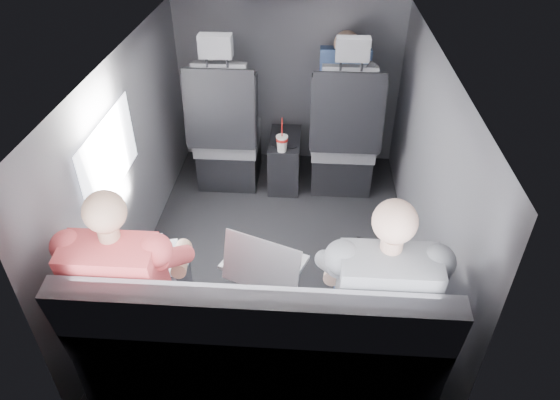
# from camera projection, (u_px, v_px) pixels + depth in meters

# --- Properties ---
(floor) EXTENTS (2.60, 2.60, 0.00)m
(floor) POSITION_uv_depth(u_px,v_px,m) (277.00, 252.00, 3.41)
(floor) COLOR black
(floor) RESTS_ON ground
(ceiling) EXTENTS (2.60, 2.60, 0.00)m
(ceiling) POSITION_uv_depth(u_px,v_px,m) (276.00, 59.00, 2.63)
(ceiling) COLOR #B2B2AD
(ceiling) RESTS_ON panel_back
(panel_left) EXTENTS (0.02, 2.60, 1.35)m
(panel_left) POSITION_uv_depth(u_px,v_px,m) (131.00, 162.00, 3.07)
(panel_left) COLOR #56565B
(panel_left) RESTS_ON floor
(panel_right) EXTENTS (0.02, 2.60, 1.35)m
(panel_right) POSITION_uv_depth(u_px,v_px,m) (427.00, 173.00, 2.97)
(panel_right) COLOR #56565B
(panel_right) RESTS_ON floor
(panel_front) EXTENTS (1.80, 0.02, 1.35)m
(panel_front) POSITION_uv_depth(u_px,v_px,m) (288.00, 84.00, 4.07)
(panel_front) COLOR #56565B
(panel_front) RESTS_ON floor
(panel_back) EXTENTS (1.80, 0.02, 1.35)m
(panel_back) POSITION_uv_depth(u_px,v_px,m) (252.00, 342.00, 1.96)
(panel_back) COLOR #56565B
(panel_back) RESTS_ON floor
(side_window) EXTENTS (0.02, 0.75, 0.42)m
(side_window) POSITION_uv_depth(u_px,v_px,m) (110.00, 156.00, 2.69)
(side_window) COLOR white
(side_window) RESTS_ON panel_left
(seatbelt) EXTENTS (0.35, 0.11, 0.59)m
(seatbelt) POSITION_uv_depth(u_px,v_px,m) (348.00, 104.00, 3.46)
(seatbelt) COLOR black
(seatbelt) RESTS_ON front_seat_right
(front_seat_left) EXTENTS (0.52, 0.58, 1.26)m
(front_seat_left) POSITION_uv_depth(u_px,v_px,m) (227.00, 139.00, 3.88)
(front_seat_left) COLOR black
(front_seat_left) RESTS_ON floor
(front_seat_right) EXTENTS (0.52, 0.58, 1.26)m
(front_seat_right) POSITION_uv_depth(u_px,v_px,m) (343.00, 143.00, 3.83)
(front_seat_right) COLOR black
(front_seat_right) RESTS_ON floor
(center_console) EXTENTS (0.24, 0.48, 0.41)m
(center_console) POSITION_uv_depth(u_px,v_px,m) (285.00, 160.00, 4.01)
(center_console) COLOR black
(center_console) RESTS_ON floor
(rear_bench) EXTENTS (1.60, 0.57, 0.92)m
(rear_bench) POSITION_uv_depth(u_px,v_px,m) (260.00, 351.00, 2.37)
(rear_bench) COLOR #57575B
(rear_bench) RESTS_ON floor
(soda_cup) EXTENTS (0.09, 0.09, 0.27)m
(soda_cup) POSITION_uv_depth(u_px,v_px,m) (282.00, 143.00, 3.69)
(soda_cup) COLOR white
(soda_cup) RESTS_ON center_console
(laptop_white) EXTENTS (0.42, 0.42, 0.27)m
(laptop_white) POSITION_uv_depth(u_px,v_px,m) (136.00, 262.00, 2.39)
(laptop_white) COLOR silver
(laptop_white) RESTS_ON passenger_rear_left
(laptop_silver) EXTENTS (0.45, 0.46, 0.27)m
(laptop_silver) POSITION_uv_depth(u_px,v_px,m) (263.00, 263.00, 2.39)
(laptop_silver) COLOR #B3B4B8
(laptop_silver) RESTS_ON rear_bench
(laptop_black) EXTENTS (0.42, 0.46, 0.25)m
(laptop_black) POSITION_uv_depth(u_px,v_px,m) (384.00, 271.00, 2.35)
(laptop_black) COLOR black
(laptop_black) RESTS_ON passenger_rear_right
(passenger_rear_left) EXTENTS (0.49, 0.61, 1.20)m
(passenger_rear_left) POSITION_uv_depth(u_px,v_px,m) (134.00, 284.00, 2.30)
(passenger_rear_left) COLOR #37373D
(passenger_rear_left) RESTS_ON rear_bench
(passenger_rear_right) EXTENTS (0.49, 0.61, 1.21)m
(passenger_rear_right) POSITION_uv_depth(u_px,v_px,m) (377.00, 295.00, 2.23)
(passenger_rear_right) COLOR navy
(passenger_rear_right) RESTS_ON rear_bench
(passenger_front_right) EXTENTS (0.38, 0.38, 0.74)m
(passenger_front_right) POSITION_uv_depth(u_px,v_px,m) (343.00, 87.00, 3.85)
(passenger_front_right) COLOR navy
(passenger_front_right) RESTS_ON front_seat_right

